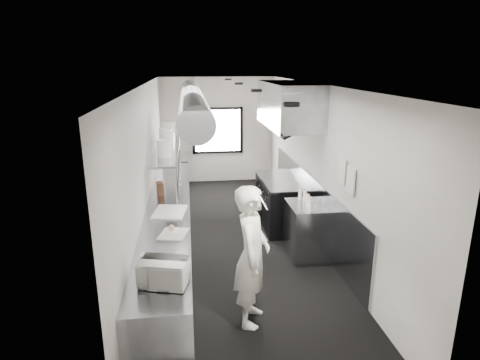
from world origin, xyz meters
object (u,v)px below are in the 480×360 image
object	(u,v)px
exhaust_hood	(288,105)
range	(282,202)
squeeze_bottle_e	(300,194)
deli_tub_a	(144,272)
prep_counter	(169,232)
bottle_station	(308,230)
deli_tub_b	(146,258)
plate_stack_b	(167,142)
plate_stack_c	(166,138)
small_plate	(172,231)
microwave	(164,272)
squeeze_bottle_c	(308,200)
line_cook	(252,256)
squeeze_bottle_a	(311,206)
far_work_table	(175,174)
squeeze_bottle_d	(305,196)
pass_shelf	(167,150)
knife_block	(160,188)
squeeze_bottle_b	(309,202)
plate_stack_d	(169,132)
cutting_board	(170,212)
plate_stack_a	(164,148)

from	to	relation	value
exhaust_hood	range	distance (m)	1.92
squeeze_bottle_e	deli_tub_a	bearing A→B (deg)	-135.74
prep_counter	range	world-z (taller)	range
bottle_station	deli_tub_b	bearing A→B (deg)	-145.48
plate_stack_b	plate_stack_c	size ratio (longest dim) A/B	0.95
small_plate	microwave	bearing A→B (deg)	-91.22
bottle_station	squeeze_bottle_c	world-z (taller)	squeeze_bottle_c
line_cook	small_plate	distance (m)	1.31
deli_tub_b	squeeze_bottle_a	world-z (taller)	squeeze_bottle_a
far_work_table	bottle_station	bearing A→B (deg)	-59.47
squeeze_bottle_c	line_cook	bearing A→B (deg)	-125.31
squeeze_bottle_d	pass_shelf	bearing A→B (deg)	146.88
deli_tub_b	knife_block	world-z (taller)	knife_block
squeeze_bottle_e	squeeze_bottle_c	bearing A→B (deg)	-81.24
bottle_station	squeeze_bottle_c	distance (m)	0.54
deli_tub_a	small_plate	world-z (taller)	deli_tub_a
knife_block	squeeze_bottle_c	size ratio (longest dim) A/B	1.25
bottle_station	squeeze_bottle_c	bearing A→B (deg)	-169.62
deli_tub_b	squeeze_bottle_b	world-z (taller)	squeeze_bottle_b
exhaust_hood	prep_counter	world-z (taller)	exhaust_hood
deli_tub_b	plate_stack_d	world-z (taller)	plate_stack_d
prep_counter	small_plate	world-z (taller)	small_plate
deli_tub_b	knife_block	distance (m)	2.57
deli_tub_b	cutting_board	xyz separation A→B (m)	(0.21, 1.63, -0.04)
squeeze_bottle_c	bottle_station	bearing A→B (deg)	10.38
bottle_station	plate_stack_a	size ratio (longest dim) A/B	3.04
range	exhaust_hood	bearing A→B (deg)	-0.00
range	plate_stack_d	size ratio (longest dim) A/B	4.07
deli_tub_a	plate_stack_d	size ratio (longest dim) A/B	0.39
prep_counter	plate_stack_d	xyz separation A→B (m)	(-0.03, 2.20, 1.32)
line_cook	plate_stack_c	xyz separation A→B (m)	(-1.15, 3.52, 0.85)
far_work_table	deli_tub_b	distance (m)	5.62
far_work_table	plate_stack_c	distance (m)	2.43
squeeze_bottle_d	deli_tub_a	bearing A→B (deg)	-137.60
prep_counter	knife_block	size ratio (longest dim) A/B	26.74
exhaust_hood	plate_stack_d	distance (m)	2.56
far_work_table	microwave	bearing A→B (deg)	-89.43
pass_shelf	knife_block	xyz separation A→B (m)	(-0.12, -0.83, -0.52)
line_cook	squeeze_bottle_b	xyz separation A→B (m)	(1.17, 1.55, 0.10)
exhaust_hood	far_work_table	size ratio (longest dim) A/B	1.83
far_work_table	microwave	distance (m)	6.15
cutting_board	pass_shelf	bearing A→B (deg)	92.53
deli_tub_a	plate_stack_c	size ratio (longest dim) A/B	0.44
squeeze_bottle_c	small_plate	bearing A→B (deg)	-159.50
deli_tub_a	plate_stack_d	world-z (taller)	plate_stack_d
bottle_station	deli_tub_a	world-z (taller)	deli_tub_a
far_work_table	squeeze_bottle_b	world-z (taller)	squeeze_bottle_b
prep_counter	microwave	xyz separation A→B (m)	(0.06, -2.42, 0.59)
deli_tub_a	knife_block	distance (m)	2.91
line_cook	plate_stack_b	xyz separation A→B (m)	(-1.10, 3.14, 0.84)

